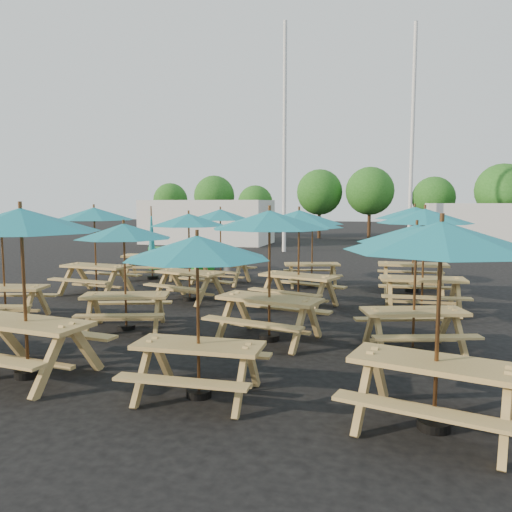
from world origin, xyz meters
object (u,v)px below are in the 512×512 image
(picnic_unit_5, at_px, (124,237))
(picnic_unit_11, at_px, (312,227))
(picnic_unit_1, at_px, (1,232))
(waste_bin_4, at_px, (231,260))
(waste_bin_0, at_px, (155,258))
(waste_bin_3, at_px, (198,259))
(picnic_unit_2, at_px, (94,219))
(picnic_unit_7, at_px, (220,219))
(picnic_unit_6, at_px, (189,225))
(picnic_unit_9, at_px, (269,227))
(picnic_unit_15, at_px, (414,218))
(picnic_unit_12, at_px, (441,249))
(waste_bin_2, at_px, (208,259))
(waste_bin_1, at_px, (177,259))
(picnic_unit_10, at_px, (299,223))
(picnic_unit_8, at_px, (197,257))
(picnic_unit_14, at_px, (425,222))
(picnic_unit_3, at_px, (152,249))
(picnic_unit_13, at_px, (416,241))
(picnic_unit_4, at_px, (21,230))

(picnic_unit_5, xyz_separation_m, picnic_unit_11, (2.81, 6.44, -0.04))
(picnic_unit_1, distance_m, waste_bin_4, 9.43)
(waste_bin_0, relative_size, waste_bin_4, 1.00)
(picnic_unit_11, height_order, waste_bin_3, picnic_unit_11)
(picnic_unit_2, xyz_separation_m, picnic_unit_7, (2.80, 2.80, -0.07))
(waste_bin_4, bearing_deg, picnic_unit_6, -81.99)
(picnic_unit_9, distance_m, picnic_unit_15, 6.86)
(picnic_unit_12, bearing_deg, waste_bin_2, 134.89)
(picnic_unit_1, relative_size, picnic_unit_5, 0.97)
(picnic_unit_1, bearing_deg, waste_bin_2, 69.25)
(waste_bin_1, relative_size, waste_bin_3, 1.00)
(picnic_unit_10, height_order, waste_bin_4, picnic_unit_10)
(picnic_unit_6, height_order, waste_bin_1, picnic_unit_6)
(picnic_unit_12, height_order, waste_bin_0, picnic_unit_12)
(picnic_unit_5, xyz_separation_m, waste_bin_4, (-0.79, 9.02, -1.49))
(picnic_unit_8, relative_size, picnic_unit_15, 0.88)
(picnic_unit_5, bearing_deg, picnic_unit_10, 27.68)
(waste_bin_1, bearing_deg, waste_bin_3, 7.99)
(picnic_unit_5, xyz_separation_m, waste_bin_2, (-1.81, 9.23, -1.49))
(picnic_unit_11, height_order, picnic_unit_14, picnic_unit_14)
(picnic_unit_9, bearing_deg, picnic_unit_11, 104.35)
(picnic_unit_14, bearing_deg, picnic_unit_11, 131.83)
(picnic_unit_6, bearing_deg, waste_bin_3, 126.61)
(picnic_unit_3, height_order, waste_bin_1, picnic_unit_3)
(picnic_unit_12, xyz_separation_m, waste_bin_1, (-8.81, 11.94, -1.68))
(picnic_unit_8, bearing_deg, waste_bin_2, 108.44)
(picnic_unit_3, xyz_separation_m, picnic_unit_12, (8.61, -9.53, 1.08))
(picnic_unit_10, bearing_deg, waste_bin_2, 146.33)
(picnic_unit_7, distance_m, picnic_unit_15, 5.99)
(picnic_unit_11, distance_m, picnic_unit_12, 10.04)
(waste_bin_0, bearing_deg, picnic_unit_3, -64.65)
(picnic_unit_14, xyz_separation_m, waste_bin_4, (-6.78, 5.59, -1.74))
(picnic_unit_3, bearing_deg, picnic_unit_13, -50.86)
(picnic_unit_15, bearing_deg, picnic_unit_3, 176.10)
(picnic_unit_13, bearing_deg, waste_bin_3, 112.89)
(picnic_unit_5, relative_size, picnic_unit_6, 0.97)
(waste_bin_2, relative_size, waste_bin_3, 1.00)
(picnic_unit_15, relative_size, waste_bin_4, 2.94)
(picnic_unit_12, xyz_separation_m, picnic_unit_14, (0.13, 6.55, 0.06))
(picnic_unit_11, relative_size, waste_bin_2, 2.81)
(picnic_unit_11, distance_m, waste_bin_3, 5.70)
(picnic_unit_1, xyz_separation_m, picnic_unit_14, (9.04, 3.43, 0.19))
(picnic_unit_15, distance_m, waste_bin_2, 8.38)
(waste_bin_4, bearing_deg, picnic_unit_12, -61.29)
(picnic_unit_11, xyz_separation_m, picnic_unit_12, (3.05, -9.56, 0.23))
(picnic_unit_3, height_order, waste_bin_0, picnic_unit_3)
(picnic_unit_10, height_order, waste_bin_3, picnic_unit_10)
(picnic_unit_15, xyz_separation_m, waste_bin_3, (-7.94, 2.65, -1.76))
(picnic_unit_4, xyz_separation_m, picnic_unit_9, (3.02, 2.95, -0.06))
(picnic_unit_3, distance_m, picnic_unit_14, 9.30)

